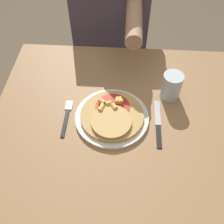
{
  "coord_description": "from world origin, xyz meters",
  "views": [
    {
      "loc": [
        0.01,
        -0.61,
        1.54
      ],
      "look_at": [
        -0.03,
        -0.01,
        0.77
      ],
      "focal_mm": 42.0,
      "sensor_mm": 36.0,
      "label": 1
    }
  ],
  "objects_px": {
    "plate": "(112,117)",
    "fork": "(67,116)",
    "pizza": "(112,115)",
    "knife": "(158,124)",
    "drinking_glass": "(171,86)",
    "dining_table": "(119,133)",
    "person_diner": "(111,22)"
  },
  "relations": [
    {
      "from": "pizza",
      "to": "fork",
      "type": "height_order",
      "value": "pizza"
    },
    {
      "from": "plate",
      "to": "knife",
      "type": "bearing_deg",
      "value": -5.53
    },
    {
      "from": "dining_table",
      "to": "person_diner",
      "type": "xyz_separation_m",
      "value": [
        -0.07,
        0.63,
        0.13
      ]
    },
    {
      "from": "pizza",
      "to": "dining_table",
      "type": "bearing_deg",
      "value": 28.25
    },
    {
      "from": "fork",
      "to": "person_diner",
      "type": "relative_size",
      "value": 0.14
    },
    {
      "from": "plate",
      "to": "person_diner",
      "type": "bearing_deg",
      "value": 94.08
    },
    {
      "from": "knife",
      "to": "plate",
      "type": "bearing_deg",
      "value": 174.47
    },
    {
      "from": "fork",
      "to": "knife",
      "type": "xyz_separation_m",
      "value": [
        0.35,
        -0.02,
        0.0
      ]
    },
    {
      "from": "dining_table",
      "to": "pizza",
      "type": "xyz_separation_m",
      "value": [
        -0.03,
        -0.02,
        0.14
      ]
    },
    {
      "from": "plate",
      "to": "pizza",
      "type": "xyz_separation_m",
      "value": [
        -0.0,
        -0.0,
        0.02
      ]
    },
    {
      "from": "plate",
      "to": "person_diner",
      "type": "height_order",
      "value": "person_diner"
    },
    {
      "from": "pizza",
      "to": "knife",
      "type": "relative_size",
      "value": 1.1
    },
    {
      "from": "drinking_glass",
      "to": "dining_table",
      "type": "bearing_deg",
      "value": -148.84
    },
    {
      "from": "pizza",
      "to": "fork",
      "type": "distance_m",
      "value": 0.18
    },
    {
      "from": "person_diner",
      "to": "fork",
      "type": "bearing_deg",
      "value": -101.59
    },
    {
      "from": "knife",
      "to": "drinking_glass",
      "type": "relative_size",
      "value": 1.94
    },
    {
      "from": "dining_table",
      "to": "drinking_glass",
      "type": "xyz_separation_m",
      "value": [
        0.2,
        0.12,
        0.18
      ]
    },
    {
      "from": "pizza",
      "to": "drinking_glass",
      "type": "relative_size",
      "value": 2.13
    },
    {
      "from": "dining_table",
      "to": "pizza",
      "type": "height_order",
      "value": "pizza"
    },
    {
      "from": "pizza",
      "to": "drinking_glass",
      "type": "bearing_deg",
      "value": 30.79
    },
    {
      "from": "drinking_glass",
      "to": "pizza",
      "type": "bearing_deg",
      "value": -149.21
    },
    {
      "from": "dining_table",
      "to": "knife",
      "type": "bearing_deg",
      "value": -11.03
    },
    {
      "from": "plate",
      "to": "dining_table",
      "type": "bearing_deg",
      "value": 22.03
    },
    {
      "from": "person_diner",
      "to": "drinking_glass",
      "type": "bearing_deg",
      "value": -61.55
    },
    {
      "from": "knife",
      "to": "person_diner",
      "type": "relative_size",
      "value": 0.18
    },
    {
      "from": "knife",
      "to": "drinking_glass",
      "type": "bearing_deg",
      "value": 70.73
    },
    {
      "from": "fork",
      "to": "dining_table",
      "type": "bearing_deg",
      "value": 3.11
    },
    {
      "from": "drinking_glass",
      "to": "plate",
      "type": "bearing_deg",
      "value": -149.91
    },
    {
      "from": "plate",
      "to": "fork",
      "type": "height_order",
      "value": "plate"
    },
    {
      "from": "dining_table",
      "to": "fork",
      "type": "xyz_separation_m",
      "value": [
        -0.2,
        -0.01,
        0.12
      ]
    },
    {
      "from": "dining_table",
      "to": "fork",
      "type": "relative_size",
      "value": 5.66
    },
    {
      "from": "fork",
      "to": "person_diner",
      "type": "height_order",
      "value": "person_diner"
    }
  ]
}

